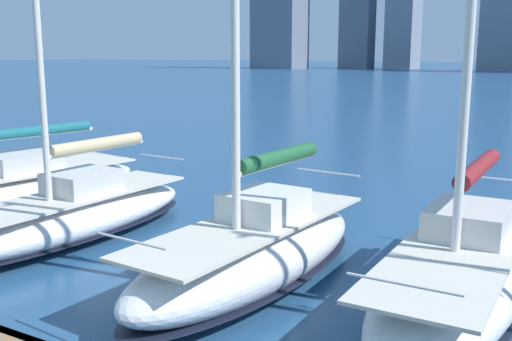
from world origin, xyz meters
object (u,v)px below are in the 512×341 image
object	(u,v)px
sailboat_maroon	(461,269)
sailboat_forest	(253,248)
sailboat_teal	(7,186)
sailboat_tan	(71,214)

from	to	relation	value
sailboat_maroon	sailboat_forest	world-z (taller)	sailboat_forest
sailboat_maroon	sailboat_teal	distance (m)	13.65
sailboat_maroon	sailboat_tan	xyz separation A→B (m)	(9.35, 0.67, -0.07)
sailboat_forest	sailboat_teal	xyz separation A→B (m)	(9.83, -1.84, -0.19)
sailboat_forest	sailboat_teal	world-z (taller)	sailboat_forest
sailboat_maroon	sailboat_tan	bearing A→B (deg)	4.08
sailboat_maroon	sailboat_teal	xyz separation A→B (m)	(13.62, -0.76, -0.12)
sailboat_forest	sailboat_teal	bearing A→B (deg)	-10.61
sailboat_maroon	sailboat_forest	xyz separation A→B (m)	(3.80, 1.08, 0.07)
sailboat_forest	sailboat_maroon	bearing A→B (deg)	-164.07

